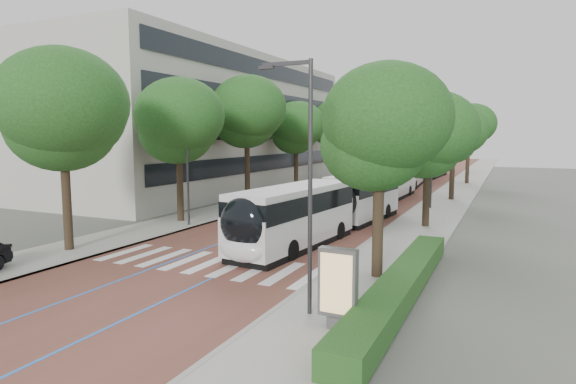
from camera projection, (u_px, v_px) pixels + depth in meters
The scene contains 21 objects.
ground at pixel (192, 269), 21.02m from camera, with size 160.00×160.00×0.00m, color #51544C.
road at pixel (395, 184), 57.03m from camera, with size 11.00×140.00×0.02m, color brown.
sidewalk_left at pixel (335, 181), 60.17m from camera, with size 4.00×140.00×0.12m, color gray.
sidewalk_right at pixel (462, 187), 53.87m from camera, with size 4.00×140.00×0.12m, color gray.
kerb_left at pixel (350, 182), 59.37m from camera, with size 0.20×140.00×0.14m, color gray.
kerb_right at pixel (444, 186), 54.67m from camera, with size 0.20×140.00×0.14m, color gray.
zebra_crossing at pixel (209, 263), 21.84m from camera, with size 10.55×3.60×0.01m.
lane_line_left at pixel (382, 184), 57.70m from camera, with size 0.12×126.00×0.01m, color blue.
lane_line_right at pixel (408, 185), 56.35m from camera, with size 0.12×126.00×0.01m, color blue.
office_building at pixel (198, 124), 53.57m from camera, with size 18.11×40.00×14.00m.
hedge at pixel (401, 284), 17.15m from camera, with size 1.20×14.00×0.80m, color #1B4618.
streetlight_near at pixel (305, 167), 14.98m from camera, with size 1.82×0.20×8.00m.
streetlight_far at pixel (430, 148), 37.48m from camera, with size 1.82×0.20×8.00m.
lamp_post_left at pixel (187, 162), 30.30m from camera, with size 0.14×0.14×8.00m, color #333335.
trees_left at pixel (288, 123), 46.71m from camera, with size 6.44×61.34×10.37m.
trees_right at pixel (447, 134), 37.96m from camera, with size 5.57×47.32×8.92m.
lead_bus at pixel (327, 207), 28.05m from camera, with size 4.23×18.55×3.20m.
bus_queued_0 at pixel (386, 182), 42.96m from camera, with size 2.87×12.46×3.20m.
bus_queued_1 at pixel (409, 172), 54.76m from camera, with size 3.17×12.51×3.20m.
bus_queued_2 at pixel (430, 166), 66.23m from camera, with size 3.16×12.51×3.20m.
ad_panel at pixel (338, 286), 14.16m from camera, with size 1.17×0.46×2.41m.
Camera 1 is at (12.46, -16.79, 5.82)m, focal length 30.00 mm.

